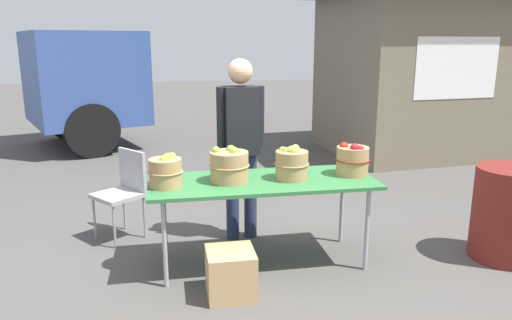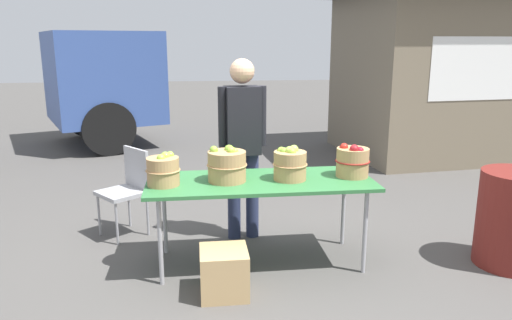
# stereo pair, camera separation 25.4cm
# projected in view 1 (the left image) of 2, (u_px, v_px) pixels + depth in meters

# --- Properties ---
(ground_plane) EXTENTS (40.00, 40.00, 0.00)m
(ground_plane) POSITION_uv_depth(u_px,v_px,m) (262.00, 262.00, 4.29)
(ground_plane) COLOR #474442
(market_table) EXTENTS (1.90, 0.76, 0.75)m
(market_table) POSITION_uv_depth(u_px,v_px,m) (262.00, 185.00, 4.12)
(market_table) COLOR #2D6B38
(market_table) RESTS_ON ground
(apple_basket_green_0) EXTENTS (0.28, 0.28, 0.27)m
(apple_basket_green_0) POSITION_uv_depth(u_px,v_px,m) (166.00, 172.00, 3.89)
(apple_basket_green_0) COLOR #A87F51
(apple_basket_green_0) RESTS_ON market_table
(apple_basket_green_1) EXTENTS (0.34, 0.34, 0.30)m
(apple_basket_green_1) POSITION_uv_depth(u_px,v_px,m) (229.00, 166.00, 4.04)
(apple_basket_green_1) COLOR #A87F51
(apple_basket_green_1) RESTS_ON market_table
(apple_basket_green_2) EXTENTS (0.29, 0.29, 0.29)m
(apple_basket_green_2) POSITION_uv_depth(u_px,v_px,m) (292.00, 163.00, 4.11)
(apple_basket_green_2) COLOR #A87F51
(apple_basket_green_2) RESTS_ON market_table
(apple_basket_red_0) EXTENTS (0.30, 0.30, 0.30)m
(apple_basket_red_0) POSITION_uv_depth(u_px,v_px,m) (352.00, 160.00, 4.24)
(apple_basket_red_0) COLOR #A87F51
(apple_basket_red_0) RESTS_ON market_table
(vendor_adult) EXTENTS (0.46, 0.26, 1.74)m
(vendor_adult) POSITION_uv_depth(u_px,v_px,m) (241.00, 136.00, 4.59)
(vendor_adult) COLOR #262D4C
(vendor_adult) RESTS_ON ground
(food_kiosk) EXTENTS (3.76, 3.22, 2.74)m
(food_kiosk) POSITION_uv_depth(u_px,v_px,m) (422.00, 71.00, 8.36)
(food_kiosk) COLOR #726651
(food_kiosk) RESTS_ON ground
(folding_chair) EXTENTS (0.56, 0.56, 0.86)m
(folding_chair) POSITION_uv_depth(u_px,v_px,m) (124.00, 187.00, 4.74)
(folding_chair) COLOR #99999E
(folding_chair) RESTS_ON ground
(trash_barrel) EXTENTS (0.60, 0.60, 0.83)m
(trash_barrel) POSITION_uv_depth(u_px,v_px,m) (508.00, 214.00, 4.28)
(trash_barrel) COLOR maroon
(trash_barrel) RESTS_ON ground
(produce_crate) EXTENTS (0.36, 0.36, 0.36)m
(produce_crate) POSITION_uv_depth(u_px,v_px,m) (231.00, 273.00, 3.69)
(produce_crate) COLOR tan
(produce_crate) RESTS_ON ground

